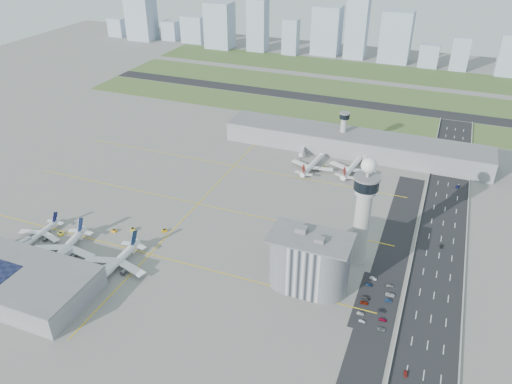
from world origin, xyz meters
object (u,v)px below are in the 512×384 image
at_px(control_tower, 363,208).
at_px(airplane_near_a, 38,232).
at_px(car_lot_5, 373,278).
at_px(car_lot_11, 390,286).
at_px(car_hw_0, 406,374).
at_px(car_hw_4, 443,148).
at_px(car_lot_10, 390,295).
at_px(tug_1, 114,231).
at_px(car_lot_0, 362,321).
at_px(airplane_near_c, 113,261).
at_px(jet_bridge_far_0, 303,149).
at_px(jet_bridge_near_2, 97,278).
at_px(car_lot_4, 369,284).
at_px(airplane_far_a, 313,162).
at_px(jet_bridge_near_0, 10,252).
at_px(airplane_near_b, 62,247).
at_px(tug_0, 61,234).
at_px(tug_3, 164,230).
at_px(car_hw_2, 457,187).
at_px(airplane_far_b, 353,164).
at_px(jet_bridge_far_1, 364,160).
at_px(car_lot_3, 366,298).
at_px(car_lot_9, 388,300).
at_px(tug_2, 133,229).
at_px(car_lot_7, 383,320).
at_px(tug_5, 358,171).
at_px(jet_bridge_near_1, 52,264).
at_px(secondary_tower, 344,128).
at_px(car_lot_8, 382,310).
at_px(car_lot_2, 364,303).
at_px(car_lot_6, 381,329).
at_px(car_lot_1, 360,313).
at_px(admin_building, 309,262).

height_order(control_tower, airplane_near_a, control_tower).
distance_m(car_lot_5, car_lot_11, 9.70).
relative_size(car_hw_0, car_hw_4, 0.94).
relative_size(airplane_near_a, car_lot_10, 7.22).
distance_m(tug_1, car_lot_0, 158.22).
relative_size(airplane_near_c, jet_bridge_far_0, 3.25).
distance_m(jet_bridge_near_2, car_lot_10, 154.17).
relative_size(jet_bridge_near_2, car_lot_4, 3.74).
bearing_deg(airplane_far_a, jet_bridge_near_0, 148.94).
height_order(jet_bridge_near_2, car_hw_4, jet_bridge_near_2).
distance_m(control_tower, airplane_far_a, 118.03).
bearing_deg(tug_1, airplane_near_b, 158.01).
bearing_deg(tug_0, car_lot_4, 107.11).
height_order(tug_3, car_hw_2, tug_3).
height_order(airplane_far_a, car_lot_5, airplane_far_a).
bearing_deg(car_lot_4, airplane_near_c, 111.47).
height_order(airplane_near_b, jet_bridge_far_0, airplane_near_b).
height_order(car_lot_0, car_hw_2, car_hw_2).
bearing_deg(airplane_far_b, car_lot_10, -152.56).
bearing_deg(jet_bridge_near_0, tug_3, -41.89).
xyz_separation_m(jet_bridge_far_1, car_lot_3, (30.75, -153.28, -2.21)).
distance_m(car_lot_3, car_lot_9, 11.23).
height_order(tug_2, car_lot_3, tug_2).
height_order(tug_1, car_lot_7, tug_1).
bearing_deg(tug_5, jet_bridge_near_1, 28.28).
relative_size(airplane_near_b, car_lot_3, 10.31).
height_order(secondary_tower, car_lot_4, secondary_tower).
relative_size(airplane_far_a, car_lot_8, 10.68).
distance_m(jet_bridge_near_2, car_lot_2, 140.38).
bearing_deg(airplane_near_c, control_tower, 115.35).
bearing_deg(car_lot_8, jet_bridge_near_0, 102.48).
bearing_deg(car_lot_8, jet_bridge_far_0, 32.62).
bearing_deg(secondary_tower, jet_bridge_near_0, -124.13).
relative_size(secondary_tower, car_lot_6, 7.97).
relative_size(tug_0, car_lot_1, 0.91).
height_order(car_lot_4, car_lot_6, car_lot_4).
bearing_deg(tug_3, car_lot_3, -136.93).
distance_m(control_tower, car_lot_11, 43.11).
xyz_separation_m(tug_5, car_lot_10, (42.91, -129.51, -0.15)).
xyz_separation_m(secondary_tower, tug_5, (21.07, -34.99, -18.00)).
relative_size(airplane_far_a, car_lot_1, 11.16).
xyz_separation_m(airplane_far_b, tug_5, (4.81, -0.61, -5.12)).
bearing_deg(secondary_tower, car_lot_9, -69.34).
distance_m(airplane_near_a, airplane_near_b, 26.77).
relative_size(jet_bridge_far_0, car_lot_11, 3.54).
xyz_separation_m(tug_1, car_lot_9, (166.57, -0.66, -0.26)).
bearing_deg(car_lot_4, car_hw_2, -11.84).
relative_size(tug_3, car_lot_1, 0.88).
bearing_deg(admin_building, airplane_near_c, -164.95).
bearing_deg(jet_bridge_near_0, tug_0, -13.56).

